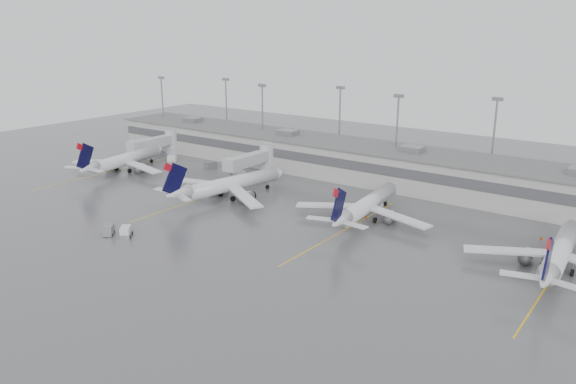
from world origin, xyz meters
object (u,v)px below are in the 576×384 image
Objects in this scene: jet_mid_right at (366,205)px; jet_far_right at (559,253)px; baggage_tug at (126,233)px; jet_mid_left at (228,184)px; jet_far_left at (124,160)px.

jet_far_right reaches higher than jet_mid_right.
jet_far_right reaches higher than baggage_tug.
jet_mid_left is at bearing -176.57° from jet_mid_right.
baggage_tug is (-64.41, -28.94, -2.33)m from jet_far_right.
jet_far_right is (102.14, -0.55, -0.04)m from jet_far_left.
jet_far_left is 1.01× the size of jet_mid_right.
jet_mid_right is (67.56, 3.12, -0.05)m from jet_far_left.
jet_far_left reaches higher than jet_mid_right.
jet_far_left is 102.14m from jet_far_right.
jet_far_right is at bearing -16.08° from baggage_tug.
jet_far_left is at bearing -171.48° from jet_mid_left.
baggage_tug is at bearing -138.18° from jet_mid_right.
jet_far_left is 47.94m from baggage_tug.
jet_mid_left reaches higher than jet_far_right.
jet_mid_left is at bearing -12.93° from jet_far_left.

